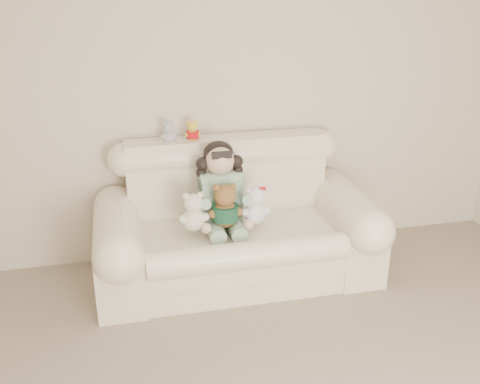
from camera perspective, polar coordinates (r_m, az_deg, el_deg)
name	(u,v)px	position (r m, az deg, el deg)	size (l,w,h in m)	color
wall_back	(244,97)	(4.40, 0.39, 9.75)	(4.50, 4.50, 0.00)	beige
sofa	(237,216)	(4.15, -0.31, -2.51)	(2.10, 0.95, 1.03)	#FAEFCA
seated_child	(220,184)	(4.10, -2.06, 0.80)	(0.40, 0.49, 0.66)	#327144
brown_teddy	(225,201)	(3.95, -1.56, -0.97)	(0.25, 0.19, 0.39)	brown
white_cat	(255,201)	(4.01, 1.57, -0.97)	(0.22, 0.17, 0.34)	white
cream_teddy	(194,208)	(3.91, -4.79, -1.66)	(0.22, 0.17, 0.34)	white
yellow_mini_bear	(192,129)	(4.23, -4.92, 6.45)	(0.12, 0.09, 0.19)	yellow
grey_mini_plush	(169,131)	(4.21, -7.35, 6.28)	(0.12, 0.09, 0.19)	silver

